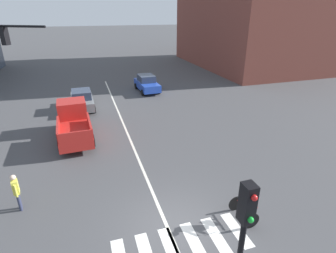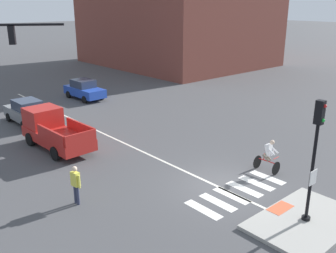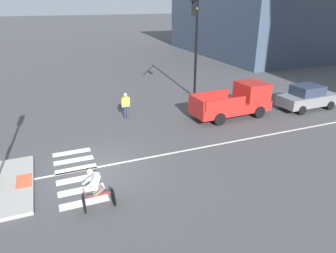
# 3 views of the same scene
# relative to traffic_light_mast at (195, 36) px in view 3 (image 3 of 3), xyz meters

# --- Properties ---
(ground_plane) EXTENTS (300.00, 300.00, 0.00)m
(ground_plane) POSITION_rel_traffic_light_mast_xyz_m (7.49, -8.53, -4.67)
(ground_plane) COLOR #474749
(tactile_pad_front) EXTENTS (1.10, 0.60, 0.01)m
(tactile_pad_front) POSITION_rel_traffic_light_mast_xyz_m (7.49, -11.42, -4.52)
(tactile_pad_front) COLOR #DB5B38
(tactile_pad_front) RESTS_ON traffic_island
(crosswalk_stripe_a) EXTENTS (0.44, 1.80, 0.01)m
(crosswalk_stripe_a) POSITION_rel_traffic_light_mast_xyz_m (5.29, -9.33, -4.67)
(crosswalk_stripe_a) COLOR silver
(crosswalk_stripe_a) RESTS_ON ground
(crosswalk_stripe_b) EXTENTS (0.44, 1.80, 0.01)m
(crosswalk_stripe_b) POSITION_rel_traffic_light_mast_xyz_m (6.17, -9.33, -4.67)
(crosswalk_stripe_b) COLOR silver
(crosswalk_stripe_b) RESTS_ON ground
(crosswalk_stripe_c) EXTENTS (0.44, 1.80, 0.01)m
(crosswalk_stripe_c) POSITION_rel_traffic_light_mast_xyz_m (7.05, -9.33, -4.67)
(crosswalk_stripe_c) COLOR silver
(crosswalk_stripe_c) RESTS_ON ground
(crosswalk_stripe_d) EXTENTS (0.44, 1.80, 0.01)m
(crosswalk_stripe_d) POSITION_rel_traffic_light_mast_xyz_m (7.92, -9.33, -4.67)
(crosswalk_stripe_d) COLOR silver
(crosswalk_stripe_d) RESTS_ON ground
(crosswalk_stripe_e) EXTENTS (0.44, 1.80, 0.01)m
(crosswalk_stripe_e) POSITION_rel_traffic_light_mast_xyz_m (8.80, -9.33, -4.67)
(crosswalk_stripe_e) COLOR silver
(crosswalk_stripe_e) RESTS_ON ground
(crosswalk_stripe_f) EXTENTS (0.44, 1.80, 0.01)m
(crosswalk_stripe_f) POSITION_rel_traffic_light_mast_xyz_m (9.68, -9.33, -4.67)
(crosswalk_stripe_f) COLOR silver
(crosswalk_stripe_f) RESTS_ON ground
(lane_centre_line) EXTENTS (0.14, 28.00, 0.01)m
(lane_centre_line) POSITION_rel_traffic_light_mast_xyz_m (7.23, 1.47, -4.67)
(lane_centre_line) COLOR silver
(lane_centre_line) RESTS_ON ground
(traffic_light_mast) EXTENTS (4.44, 2.75, 7.17)m
(traffic_light_mast) POSITION_rel_traffic_light_mast_xyz_m (0.00, 0.00, 0.00)
(traffic_light_mast) COLOR black
(traffic_light_mast) RESTS_ON ground
(building_corner_left) EXTENTS (22.62, 20.80, 13.15)m
(building_corner_left) POSITION_rel_traffic_light_mast_xyz_m (-17.06, 20.08, 1.92)
(building_corner_left) COLOR #3D4C60
(building_corner_left) RESTS_ON ground
(car_grey_westbound_distant) EXTENTS (1.92, 4.14, 1.64)m
(car_grey_westbound_distant) POSITION_rel_traffic_light_mast_xyz_m (4.53, 6.40, -3.86)
(car_grey_westbound_distant) COLOR slate
(car_grey_westbound_distant) RESTS_ON ground
(pickup_truck_red_westbound_far) EXTENTS (2.23, 5.18, 2.08)m
(pickup_truck_red_westbound_far) POSITION_rel_traffic_light_mast_xyz_m (3.92, 1.11, -3.70)
(pickup_truck_red_westbound_far) COLOR red
(pickup_truck_red_westbound_far) RESTS_ON ground
(cyclist) EXTENTS (0.70, 1.11, 1.68)m
(cyclist) POSITION_rel_traffic_light_mast_xyz_m (10.22, -8.93, -3.80)
(cyclist) COLOR black
(cyclist) RESTS_ON ground
(pedestrian_at_curb_left) EXTENTS (0.28, 0.54, 1.67)m
(pedestrian_at_curb_left) POSITION_rel_traffic_light_mast_xyz_m (1.75, -5.59, -3.69)
(pedestrian_at_curb_left) COLOR #2D334C
(pedestrian_at_curb_left) RESTS_ON ground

